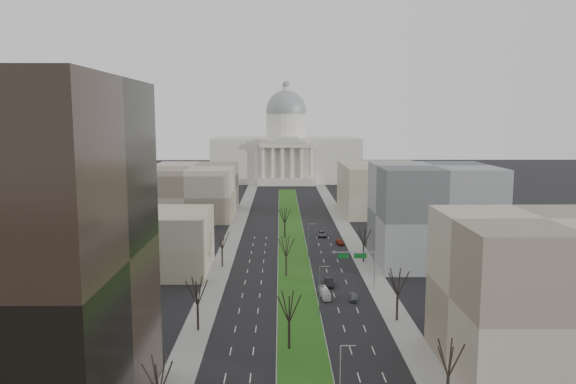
{
  "coord_description": "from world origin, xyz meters",
  "views": [
    {
      "loc": [
        -3.32,
        -42.65,
        35.81
      ],
      "look_at": [
        -1.15,
        112.39,
        14.82
      ],
      "focal_mm": 35.0,
      "sensor_mm": 36.0,
      "label": 1
    }
  ],
  "objects": [
    {
      "name": "mast_arm_signs",
      "position": [
        13.49,
        70.03,
        6.11
      ],
      "size": [
        9.12,
        0.24,
        8.09
      ],
      "color": "gray",
      "rests_on": "ground"
    },
    {
      "name": "building_grey_right",
      "position": [
        34.0,
        92.0,
        12.0
      ],
      "size": [
        28.0,
        26.0,
        24.0
      ],
      "primitive_type": "cube",
      "color": "#5A5D5F",
      "rests_on": "ground"
    },
    {
      "name": "streetlamp_median_b",
      "position": [
        3.76,
        55.0,
        4.81
      ],
      "size": [
        1.9,
        0.2,
        9.16
      ],
      "color": "gray",
      "rests_on": "ground"
    },
    {
      "name": "sidewalk_left",
      "position": [
        -17.5,
        95.0,
        0.07
      ],
      "size": [
        5.0,
        330.0,
        0.15
      ],
      "primitive_type": "cube",
      "color": "gray",
      "rests_on": "ground"
    },
    {
      "name": "streetlamp_median_c",
      "position": [
        3.76,
        95.0,
        4.81
      ],
      "size": [
        1.9,
        0.2,
        9.16
      ],
      "color": "gray",
      "rests_on": "ground"
    },
    {
      "name": "car_grey_far",
      "position": [
        9.18,
        122.27,
        0.78
      ],
      "size": [
        2.85,
        5.74,
        1.56
      ],
      "primitive_type": "imported",
      "rotation": [
        0.0,
        0.0,
        -0.05
      ],
      "color": "#575960",
      "rests_on": "ground"
    },
    {
      "name": "median",
      "position": [
        0.0,
        118.99,
        0.1
      ],
      "size": [
        8.0,
        222.03,
        0.2
      ],
      "color": "#999993",
      "rests_on": "ground"
    },
    {
      "name": "ground",
      "position": [
        0.0,
        120.0,
        0.0
      ],
      "size": [
        600.0,
        600.0,
        0.0
      ],
      "primitive_type": "plane",
      "color": "black",
      "rests_on": "ground"
    },
    {
      "name": "tree_median_b",
      "position": [
        -2.0,
        80.0,
        7.0
      ],
      "size": [
        5.4,
        5.4,
        9.72
      ],
      "color": "black",
      "rests_on": "ground"
    },
    {
      "name": "tree_left_near",
      "position": [
        -17.2,
        18.0,
        6.61
      ],
      "size": [
        5.1,
        5.1,
        9.18
      ],
      "color": "black",
      "rests_on": "ground"
    },
    {
      "name": "tree_right_near",
      "position": [
        17.2,
        22.0,
        6.69
      ],
      "size": [
        5.16,
        5.16,
        9.29
      ],
      "color": "black",
      "rests_on": "ground"
    },
    {
      "name": "tree_right_far",
      "position": [
        17.2,
        92.0,
        6.53
      ],
      "size": [
        5.04,
        5.04,
        9.07
      ],
      "color": "black",
      "rests_on": "ground"
    },
    {
      "name": "tree_right_mid",
      "position": [
        17.2,
        52.0,
        7.16
      ],
      "size": [
        5.52,
        5.52,
        9.94
      ],
      "color": "black",
      "rests_on": "ground"
    },
    {
      "name": "tree_left_far",
      "position": [
        -17.2,
        88.0,
        6.84
      ],
      "size": [
        5.28,
        5.28,
        9.5
      ],
      "color": "black",
      "rests_on": "ground"
    },
    {
      "name": "tree_median_a",
      "position": [
        -2.0,
        40.0,
        7.0
      ],
      "size": [
        5.4,
        5.4,
        9.72
      ],
      "color": "black",
      "rests_on": "ground"
    },
    {
      "name": "sidewalk_right",
      "position": [
        17.5,
        95.0,
        0.07
      ],
      "size": [
        5.0,
        330.0,
        0.15
      ],
      "primitive_type": "cube",
      "color": "gray",
      "rests_on": "ground"
    },
    {
      "name": "streetlamp_median_a",
      "position": [
        3.76,
        20.0,
        4.81
      ],
      "size": [
        1.9,
        0.2,
        9.16
      ],
      "color": "gray",
      "rests_on": "ground"
    },
    {
      "name": "box_van",
      "position": [
        5.5,
        65.13,
        0.89
      ],
      "size": [
        2.1,
        6.52,
        1.78
      ],
      "primitive_type": "imported",
      "rotation": [
        0.0,
        0.0,
        0.09
      ],
      "color": "white",
      "rests_on": "ground"
    },
    {
      "name": "car_red",
      "position": [
        13.5,
        111.5,
        0.65
      ],
      "size": [
        2.4,
        4.7,
        1.31
      ],
      "primitive_type": "imported",
      "rotation": [
        0.0,
        0.0,
        0.13
      ],
      "color": "maroon",
      "rests_on": "ground"
    },
    {
      "name": "building_beige_left",
      "position": [
        -33.0,
        85.0,
        7.0
      ],
      "size": [
        26.0,
        22.0,
        14.0
      ],
      "primitive_type": "cube",
      "color": "tan",
      "rests_on": "ground"
    },
    {
      "name": "car_grey_near",
      "position": [
        11.08,
        63.29,
        0.69
      ],
      "size": [
        2.24,
        4.26,
        1.38
      ],
      "primitive_type": "imported",
      "rotation": [
        0.0,
        0.0,
        -0.16
      ],
      "color": "#54575C",
      "rests_on": "ground"
    },
    {
      "name": "tree_left_mid",
      "position": [
        -17.2,
        48.0,
        7.0
      ],
      "size": [
        5.4,
        5.4,
        9.72
      ],
      "color": "black",
      "rests_on": "ground"
    },
    {
      "name": "building_far_right",
      "position": [
        35.0,
        165.0,
        9.0
      ],
      "size": [
        30.0,
        40.0,
        18.0
      ],
      "primitive_type": "cube",
      "color": "tan",
      "rests_on": "ground"
    },
    {
      "name": "tree_median_c",
      "position": [
        -2.0,
        120.0,
        7.0
      ],
      "size": [
        5.4,
        5.4,
        9.72
      ],
      "color": "black",
      "rests_on": "ground"
    },
    {
      "name": "building_tan_right",
      "position": [
        33.0,
        32.0,
        11.0
      ],
      "size": [
        26.0,
        24.0,
        22.0
      ],
      "primitive_type": "cube",
      "color": "gray",
      "rests_on": "ground"
    },
    {
      "name": "car_black",
      "position": [
        7.04,
        72.68,
        0.82
      ],
      "size": [
        1.74,
        4.98,
        1.64
      ],
      "primitive_type": "imported",
      "rotation": [
        0.0,
        0.0,
        0.0
      ],
      "color": "black",
      "rests_on": "ground"
    },
    {
      "name": "building_far_left",
      "position": [
        -35.0,
        160.0,
        9.0
      ],
      "size": [
        30.0,
        40.0,
        18.0
      ],
      "primitive_type": "cube",
      "color": "gray",
      "rests_on": "ground"
    },
    {
      "name": "capitol",
      "position": [
        0.0,
        269.59,
        16.31
      ],
      "size": [
        80.0,
        46.0,
        55.0
      ],
      "color": "beige",
      "rests_on": "ground"
    }
  ]
}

